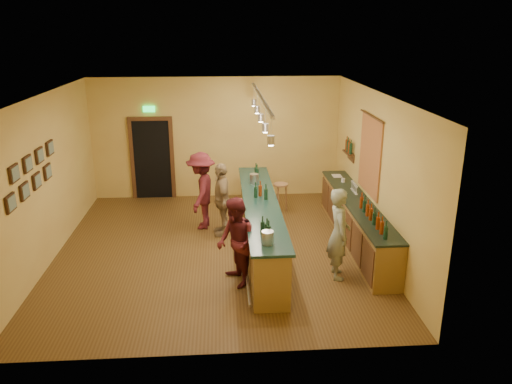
{
  "coord_description": "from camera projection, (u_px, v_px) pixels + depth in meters",
  "views": [
    {
      "loc": [
        0.16,
        -9.51,
        4.41
      ],
      "look_at": [
        0.83,
        0.2,
        1.18
      ],
      "focal_mm": 35.0,
      "sensor_mm": 36.0,
      "label": 1
    }
  ],
  "objects": [
    {
      "name": "picture_grid",
      "position": [
        33.0,
        173.0,
        8.84
      ],
      "size": [
        0.06,
        2.2,
        0.7
      ],
      "primitive_type": null,
      "color": "#382111",
      "rests_on": "wall_left"
    },
    {
      "name": "wall_left",
      "position": [
        47.0,
        179.0,
        9.66
      ],
      "size": [
        0.02,
        7.0,
        3.2
      ],
      "primitive_type": "cube",
      "color": "gold",
      "rests_on": "floor"
    },
    {
      "name": "tapestry",
      "position": [
        370.0,
        156.0,
        10.39
      ],
      "size": [
        0.03,
        1.4,
        1.6
      ],
      "primitive_type": "cube",
      "color": "#A5212B",
      "rests_on": "wall_right"
    },
    {
      "name": "bartender",
      "position": [
        339.0,
        234.0,
        9.01
      ],
      "size": [
        0.42,
        0.63,
        1.71
      ],
      "primitive_type": "imported",
      "rotation": [
        0.0,
        0.0,
        1.55
      ],
      "color": "gray",
      "rests_on": "floor"
    },
    {
      "name": "floor",
      "position": [
        217.0,
        249.0,
        10.38
      ],
      "size": [
        7.0,
        7.0,
        0.0
      ],
      "primitive_type": "plane",
      "color": "#513517",
      "rests_on": "ground"
    },
    {
      "name": "bar_stool",
      "position": [
        281.0,
        189.0,
        12.3
      ],
      "size": [
        0.36,
        0.36,
        0.74
      ],
      "rotation": [
        0.0,
        0.0,
        -0.42
      ],
      "color": "#987044",
      "rests_on": "floor"
    },
    {
      "name": "ceiling",
      "position": [
        213.0,
        94.0,
        9.37
      ],
      "size": [
        6.5,
        7.0,
        0.02
      ],
      "primitive_type": "cube",
      "color": "silver",
      "rests_on": "wall_back"
    },
    {
      "name": "tasting_bar",
      "position": [
        260.0,
        221.0,
        10.25
      ],
      "size": [
        0.74,
        5.1,
        1.38
      ],
      "color": "olive",
      "rests_on": "floor"
    },
    {
      "name": "customer_b",
      "position": [
        222.0,
        199.0,
        10.92
      ],
      "size": [
        0.5,
        0.99,
        1.63
      ],
      "primitive_type": "imported",
      "rotation": [
        0.0,
        0.0,
        -1.47
      ],
      "color": "#997A51",
      "rests_on": "floor"
    },
    {
      "name": "wall_front",
      "position": [
        213.0,
        251.0,
        6.56
      ],
      "size": [
        6.5,
        0.02,
        3.2
      ],
      "primitive_type": "cube",
      "color": "gold",
      "rests_on": "floor"
    },
    {
      "name": "customer_a",
      "position": [
        236.0,
        243.0,
        8.75
      ],
      "size": [
        0.83,
        0.94,
        1.62
      ],
      "primitive_type": "imported",
      "rotation": [
        0.0,
        0.0,
        -1.25
      ],
      "color": "#59191E",
      "rests_on": "floor"
    },
    {
      "name": "pendant_track",
      "position": [
        261.0,
        105.0,
        9.5
      ],
      "size": [
        0.11,
        4.6,
        0.5
      ],
      "color": "silver",
      "rests_on": "ceiling"
    },
    {
      "name": "doorway",
      "position": [
        152.0,
        157.0,
        13.2
      ],
      "size": [
        1.15,
        0.09,
        2.48
      ],
      "color": "black",
      "rests_on": "wall_back"
    },
    {
      "name": "back_counter",
      "position": [
        356.0,
        221.0,
        10.59
      ],
      "size": [
        0.6,
        4.55,
        1.27
      ],
      "color": "olive",
      "rests_on": "floor"
    },
    {
      "name": "bottle_shelf",
      "position": [
        349.0,
        148.0,
        11.86
      ],
      "size": [
        0.17,
        0.55,
        0.54
      ],
      "color": "#472815",
      "rests_on": "wall_right"
    },
    {
      "name": "customer_c",
      "position": [
        201.0,
        191.0,
        11.27
      ],
      "size": [
        0.83,
        1.23,
        1.77
      ],
      "primitive_type": "imported",
      "rotation": [
        0.0,
        0.0,
        -1.73
      ],
      "color": "#59191E",
      "rests_on": "floor"
    },
    {
      "name": "wall_back",
      "position": [
        216.0,
        138.0,
        13.19
      ],
      "size": [
        6.5,
        0.02,
        3.2
      ],
      "primitive_type": "cube",
      "color": "gold",
      "rests_on": "floor"
    },
    {
      "name": "wall_right",
      "position": [
        376.0,
        173.0,
        10.09
      ],
      "size": [
        0.02,
        7.0,
        3.2
      ],
      "primitive_type": "cube",
      "color": "gold",
      "rests_on": "floor"
    }
  ]
}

